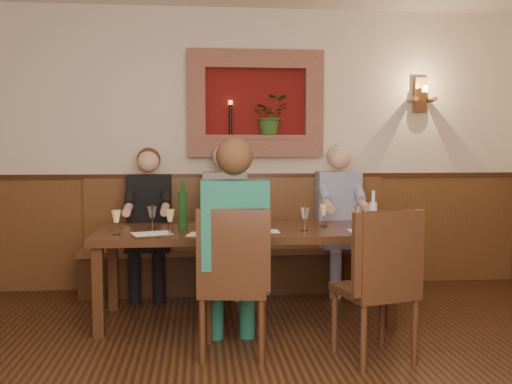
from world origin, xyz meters
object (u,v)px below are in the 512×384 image
person_bench_right (340,230)px  spittoon_bucket (227,214)px  bench (237,257)px  wine_bottle_green_b (183,209)px  chair_near_left (234,312)px  person_bench_left (149,235)px  dining_table (245,238)px  water_bottle (373,216)px  wine_bottle_green_a (258,209)px  person_chair_front (234,265)px  chair_near_right (375,315)px  person_bench_mid (225,232)px

person_bench_right → spittoon_bucket: person_bench_right is taller
bench → wine_bottle_green_b: size_ratio=7.42×
chair_near_left → person_bench_left: (-0.71, 1.64, 0.29)m
dining_table → water_bottle: water_bottle is taller
dining_table → wine_bottle_green_b: wine_bottle_green_b is taller
person_bench_left → spittoon_bucket: (0.70, -0.92, 0.30)m
bench → spittoon_bucket: size_ratio=11.01×
person_bench_left → person_bench_right: person_bench_right is taller
bench → spittoon_bucket: (-0.15, -1.02, 0.56)m
chair_near_left → wine_bottle_green_a: wine_bottle_green_a is taller
person_chair_front → spittoon_bucket: person_chair_front is taller
chair_near_right → spittoon_bucket: size_ratio=3.75×
chair_near_left → person_bench_left: person_bench_left is taller
spittoon_bucket → person_chair_front: bearing=-89.3°
chair_near_right → person_bench_right: bearing=68.7°
person_bench_mid → wine_bottle_green_b: bearing=-115.0°
dining_table → person_chair_front: (-0.14, -0.78, -0.06)m
person_bench_mid → water_bottle: size_ratio=4.34×
person_bench_mid → wine_bottle_green_b: 0.95m
person_chair_front → wine_bottle_green_b: bearing=114.5°
person_bench_mid → spittoon_bucket: size_ratio=5.31×
bench → person_bench_right: person_bench_right is taller
person_bench_left → person_bench_right: 1.86m
chair_near_left → spittoon_bucket: size_ratio=3.77×
chair_near_left → chair_near_right: bearing=-2.5°
person_bench_left → person_bench_right: (1.86, -0.00, 0.02)m
person_bench_right → wine_bottle_green_b: size_ratio=3.58×
chair_near_left → wine_bottle_green_b: size_ratio=2.54×
chair_near_right → wine_bottle_green_b: bearing=127.9°
chair_near_right → wine_bottle_green_b: wine_bottle_green_b is taller
person_bench_mid → water_bottle: bearing=-46.3°
spittoon_bucket → wine_bottle_green_a: size_ratio=0.66×
bench → person_bench_left: size_ratio=2.12×
person_bench_mid → bench: bearing=41.3°
dining_table → spittoon_bucket: (-0.15, -0.08, 0.21)m
dining_table → bench: 1.01m
dining_table → person_bench_mid: size_ratio=1.66×
dining_table → person_bench_left: person_bench_left is taller
dining_table → bench: bench is taller
wine_bottle_green_b → chair_near_left: bearing=-66.4°
bench → person_bench_right: bearing=-6.0°
bench → person_chair_front: bearing=-94.5°
spittoon_bucket → wine_bottle_green_b: (-0.36, 0.10, 0.03)m
wine_bottle_green_b → water_bottle: (1.48, -0.34, -0.04)m
wine_bottle_green_a → bench: bearing=96.1°
chair_near_right → person_bench_mid: (-0.92, 1.81, 0.30)m
bench → water_bottle: bench is taller
bench → chair_near_left: 1.75m
wine_bottle_green_a → chair_near_right: bearing=-52.7°
dining_table → chair_near_right: bearing=-50.5°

